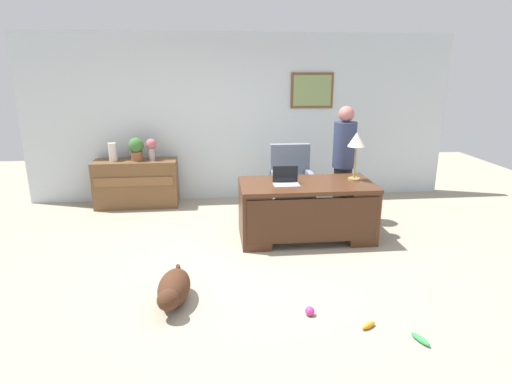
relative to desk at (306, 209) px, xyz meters
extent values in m
plane|color=#9E937F|center=(-0.70, -0.62, -0.41)|extent=(12.00, 12.00, 0.00)
cube|color=silver|center=(-0.70, 1.98, 0.94)|extent=(7.00, 0.12, 2.70)
cube|color=brown|center=(0.46, 1.91, 1.39)|extent=(0.71, 0.03, 0.57)
cube|color=#819758|center=(0.46, 1.89, 1.39)|extent=(0.63, 0.01, 0.49)
cube|color=#4C2B19|center=(0.00, 0.03, 0.32)|extent=(1.71, 0.87, 0.05)
cube|color=#4C2B19|center=(-0.68, 0.03, -0.06)|extent=(0.36, 0.81, 0.70)
cube|color=#4C2B19|center=(0.68, 0.03, -0.06)|extent=(0.36, 0.81, 0.70)
cube|color=#412415|center=(0.00, -0.38, -0.02)|extent=(1.61, 0.04, 0.56)
cube|color=brown|center=(-2.42, 1.63, -0.03)|extent=(1.30, 0.48, 0.75)
cube|color=brown|center=(-2.42, 1.39, 0.06)|extent=(1.20, 0.02, 0.14)
cube|color=slate|center=(-0.03, 0.89, -0.04)|extent=(0.60, 0.58, 0.18)
cylinder|color=black|center=(-0.03, 0.89, -0.27)|extent=(0.10, 0.10, 0.28)
cylinder|color=black|center=(-0.03, 0.89, -0.38)|extent=(0.52, 0.52, 0.05)
cube|color=slate|center=(-0.03, 1.13, 0.35)|extent=(0.60, 0.12, 0.60)
cube|color=slate|center=(-0.29, 0.89, 0.16)|extent=(0.08, 0.50, 0.22)
cube|color=slate|center=(0.23, 0.89, 0.16)|extent=(0.08, 0.50, 0.22)
cylinder|color=#262323|center=(0.67, 0.66, -0.01)|extent=(0.26, 0.26, 0.80)
cylinder|color=navy|center=(0.67, 0.66, 0.71)|extent=(0.32, 0.32, 0.64)
sphere|color=#B26763|center=(0.67, 0.66, 1.14)|extent=(0.22, 0.22, 0.22)
ellipsoid|color=#472819|center=(-1.59, -1.44, -0.26)|extent=(0.36, 0.61, 0.30)
sphere|color=#472819|center=(-1.62, -1.72, -0.22)|extent=(0.20, 0.20, 0.20)
cylinder|color=#472819|center=(-1.56, -1.15, -0.24)|extent=(0.06, 0.15, 0.21)
cube|color=#B2B5BA|center=(-0.28, -0.06, 0.35)|extent=(0.32, 0.22, 0.01)
cube|color=black|center=(-0.28, 0.04, 0.46)|extent=(0.32, 0.01, 0.21)
cylinder|color=#9E8447|center=(0.65, 0.12, 0.36)|extent=(0.16, 0.16, 0.02)
cylinder|color=#9E8447|center=(0.65, 0.12, 0.58)|extent=(0.02, 0.02, 0.42)
cone|color=silver|center=(0.65, 0.12, 0.88)|extent=(0.22, 0.22, 0.18)
cylinder|color=#B0A6AA|center=(-2.15, 1.63, 0.44)|extent=(0.10, 0.10, 0.18)
sphere|color=#B35D64|center=(-2.15, 1.63, 0.60)|extent=(0.17, 0.17, 0.17)
cylinder|color=silver|center=(-2.75, 1.63, 0.49)|extent=(0.13, 0.13, 0.28)
cylinder|color=brown|center=(-2.38, 1.63, 0.41)|extent=(0.18, 0.18, 0.14)
sphere|color=#3D6E33|center=(-2.38, 1.63, 0.58)|extent=(0.24, 0.24, 0.24)
sphere|color=#D8338C|center=(-0.35, -1.80, -0.36)|extent=(0.09, 0.09, 0.09)
ellipsoid|color=orange|center=(0.12, -2.04, -0.38)|extent=(0.16, 0.13, 0.05)
ellipsoid|color=green|center=(0.48, -2.28, -0.38)|extent=(0.12, 0.20, 0.05)
camera|label=1|loc=(-1.18, -5.17, 1.79)|focal=30.08mm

